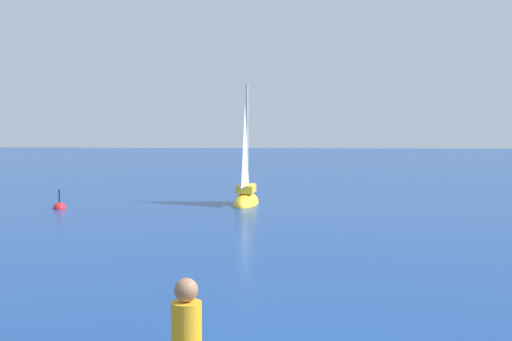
# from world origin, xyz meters

# --- Properties ---
(sailboat_near) EXTENTS (1.35, 3.26, 5.96)m
(sailboat_near) POSITION_xyz_m (-2.50, 20.56, 0.32)
(sailboat_near) COLOR yellow
(sailboat_near) RESTS_ON ground
(marker_buoy) EXTENTS (0.56, 0.56, 1.13)m
(marker_buoy) POSITION_xyz_m (-10.47, 18.59, 0.01)
(marker_buoy) COLOR red
(marker_buoy) RESTS_ON ground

